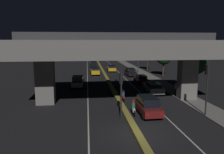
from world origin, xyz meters
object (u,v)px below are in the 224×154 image
(street_lamp, at_px, (137,54))
(car_dark_red_third, at_px, (141,79))
(car_silver_lead_oncoming, at_px, (78,81))
(traffic_light_left_of_median, at_px, (121,87))
(car_black_fourth, at_px, (130,72))
(motorcycle_red_filtering_mid, at_px, (123,96))
(motorcycle_blue_filtering_far, at_px, (116,85))
(car_taxi_yellow_second_oncoming, at_px, (95,71))
(car_taxi_yellow_fifth, at_px, (112,68))
(motorcycle_white_filtering_near, at_px, (133,108))
(pedestrian_on_sidewalk, at_px, (176,89))
(traffic_light_right_of_median, at_px, (207,80))
(car_grey_second, at_px, (153,88))
(car_black_third_oncoming, at_px, (94,65))
(car_dark_red_lead, at_px, (148,105))

(street_lamp, bearing_deg, car_dark_red_third, -99.45)
(car_silver_lead_oncoming, bearing_deg, car_dark_red_third, 103.29)
(traffic_light_left_of_median, relative_size, car_black_fourth, 0.97)
(traffic_light_left_of_median, xyz_separation_m, motorcycle_red_filtering_mid, (1.28, 6.33, -2.50))
(car_black_fourth, relative_size, motorcycle_blue_filtering_far, 2.39)
(car_black_fourth, relative_size, car_taxi_yellow_second_oncoming, 1.13)
(car_taxi_yellow_fifth, height_order, motorcycle_white_filtering_near, car_taxi_yellow_fifth)
(motorcycle_white_filtering_near, relative_size, pedestrian_on_sidewalk, 1.12)
(car_silver_lead_oncoming, height_order, motorcycle_blue_filtering_far, car_silver_lead_oncoming)
(car_black_fourth, height_order, motorcycle_white_filtering_near, car_black_fourth)
(car_taxi_yellow_fifth, distance_m, car_taxi_yellow_second_oncoming, 6.65)
(car_black_fourth, relative_size, motorcycle_white_filtering_near, 2.60)
(car_taxi_yellow_fifth, bearing_deg, traffic_light_right_of_median, -169.52)
(car_silver_lead_oncoming, height_order, motorcycle_white_filtering_near, car_silver_lead_oncoming)
(car_taxi_yellow_fifth, bearing_deg, motorcycle_white_filtering_near, 178.83)
(car_grey_second, relative_size, car_taxi_yellow_second_oncoming, 1.15)
(car_dark_red_third, bearing_deg, car_black_third_oncoming, 19.40)
(traffic_light_left_of_median, height_order, car_dark_red_third, traffic_light_left_of_median)
(pedestrian_on_sidewalk, bearing_deg, car_black_fourth, 98.72)
(car_grey_second, bearing_deg, motorcycle_white_filtering_near, 152.99)
(car_black_third_oncoming, bearing_deg, traffic_light_left_of_median, 1.03)
(car_dark_red_lead, relative_size, motorcycle_white_filtering_near, 2.42)
(car_dark_red_third, relative_size, car_silver_lead_oncoming, 1.05)
(street_lamp, bearing_deg, motorcycle_red_filtering_mid, -106.81)
(car_dark_red_lead, height_order, car_taxi_yellow_fifth, car_dark_red_lead)
(car_grey_second, height_order, motorcycle_blue_filtering_far, car_grey_second)
(car_black_third_oncoming, height_order, motorcycle_red_filtering_mid, car_black_third_oncoming)
(car_black_fourth, relative_size, car_taxi_yellow_fifth, 1.03)
(traffic_light_left_of_median, xyz_separation_m, motorcycle_white_filtering_near, (1.43, 1.20, -2.45))
(car_black_fourth, xyz_separation_m, car_black_third_oncoming, (-7.33, 13.46, 0.18))
(car_silver_lead_oncoming, bearing_deg, car_dark_red_lead, 29.36)
(car_dark_red_third, height_order, car_taxi_yellow_second_oncoming, car_taxi_yellow_second_oncoming)
(car_taxi_yellow_fifth, relative_size, motorcycle_blue_filtering_far, 2.33)
(street_lamp, bearing_deg, traffic_light_left_of_median, -105.68)
(car_taxi_yellow_second_oncoming, height_order, pedestrian_on_sidewalk, pedestrian_on_sidewalk)
(car_black_third_oncoming, bearing_deg, traffic_light_right_of_median, 12.75)
(car_taxi_yellow_second_oncoming, bearing_deg, car_dark_red_third, 33.54)
(motorcycle_white_filtering_near, bearing_deg, car_taxi_yellow_second_oncoming, 9.05)
(traffic_light_right_of_median, height_order, car_dark_red_lead, traffic_light_right_of_median)
(car_taxi_yellow_fifth, distance_m, motorcycle_white_filtering_near, 32.01)
(car_silver_lead_oncoming, bearing_deg, traffic_light_right_of_median, 41.72)
(pedestrian_on_sidewalk, bearing_deg, traffic_light_right_of_median, -93.60)
(car_grey_second, distance_m, motorcycle_red_filtering_mid, 5.93)
(traffic_light_left_of_median, bearing_deg, pedestrian_on_sidewalk, 43.28)
(traffic_light_right_of_median, height_order, car_taxi_yellow_fifth, traffic_light_right_of_median)
(car_black_fourth, bearing_deg, motorcycle_blue_filtering_far, 156.89)
(car_dark_red_lead, height_order, pedestrian_on_sidewalk, car_dark_red_lead)
(traffic_light_left_of_median, height_order, car_taxi_yellow_fifth, traffic_light_left_of_median)
(motorcycle_red_filtering_mid, bearing_deg, car_grey_second, -51.16)
(traffic_light_right_of_median, relative_size, motorcycle_blue_filtering_far, 2.67)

